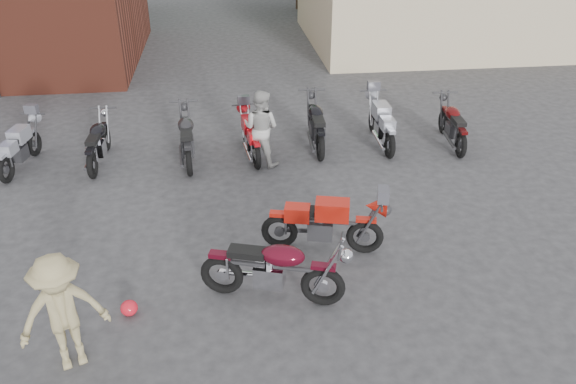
{
  "coord_description": "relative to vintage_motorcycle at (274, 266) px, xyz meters",
  "views": [
    {
      "loc": [
        -0.1,
        -6.95,
        5.63
      ],
      "look_at": [
        0.93,
        1.51,
        0.9
      ],
      "focal_mm": 35.0,
      "sensor_mm": 36.0,
      "label": 1
    }
  ],
  "objects": [
    {
      "name": "row_bike_2",
      "position": [
        -3.45,
        5.22,
        -0.06
      ],
      "size": [
        0.72,
        1.97,
        1.13
      ],
      "primitive_type": null,
      "rotation": [
        0.0,
        0.0,
        1.53
      ],
      "color": "black",
      "rests_on": "ground"
    },
    {
      "name": "row_bike_4",
      "position": [
        -0.03,
        5.2,
        -0.08
      ],
      "size": [
        0.83,
        1.92,
        1.08
      ],
      "primitive_type": null,
      "rotation": [
        0.0,
        0.0,
        1.69
      ],
      "color": "red",
      "rests_on": "ground"
    },
    {
      "name": "person_tan",
      "position": [
        -2.78,
        -0.98,
        0.23
      ],
      "size": [
        1.26,
        0.98,
        1.71
      ],
      "primitive_type": "imported",
      "rotation": [
        0.0,
        0.0,
        0.35
      ],
      "color": "tan",
      "rests_on": "ground"
    },
    {
      "name": "sportbike",
      "position": [
        0.98,
        1.2,
        -0.04
      ],
      "size": [
        2.13,
        1.13,
        1.17
      ],
      "primitive_type": null,
      "rotation": [
        0.0,
        0.0,
        -0.24
      ],
      "color": "red",
      "rests_on": "ground"
    },
    {
      "name": "row_bike_1",
      "position": [
        -5.13,
        5.19,
        -0.08
      ],
      "size": [
        0.92,
        1.94,
        1.08
      ],
      "primitive_type": null,
      "rotation": [
        0.0,
        0.0,
        1.4
      ],
      "color": "#9A9CA8",
      "rests_on": "ground"
    },
    {
      "name": "ground",
      "position": [
        -0.51,
        0.22,
        -0.62
      ],
      "size": [
        90.0,
        90.0,
        0.0
      ],
      "primitive_type": "plane",
      "color": "#313133"
    },
    {
      "name": "row_bike_7",
      "position": [
        4.84,
        5.27,
        -0.05
      ],
      "size": [
        0.82,
        2.01,
        1.14
      ],
      "primitive_type": null,
      "rotation": [
        0.0,
        0.0,
        1.48
      ],
      "color": "#4B090A",
      "rests_on": "ground"
    },
    {
      "name": "row_bike_5",
      "position": [
        1.56,
        5.56,
        -0.01
      ],
      "size": [
        0.78,
        2.15,
        1.23
      ],
      "primitive_type": null,
      "rotation": [
        0.0,
        0.0,
        1.54
      ],
      "color": "black",
      "rests_on": "ground"
    },
    {
      "name": "helmet",
      "position": [
        -2.17,
        -0.09,
        -0.51
      ],
      "size": [
        0.28,
        0.28,
        0.23
      ],
      "primitive_type": "ellipsoid",
      "rotation": [
        0.0,
        0.0,
        0.11
      ],
      "color": "red",
      "rests_on": "ground"
    },
    {
      "name": "vintage_motorcycle",
      "position": [
        0.0,
        0.0,
        0.0
      ],
      "size": [
        2.26,
        1.32,
        1.25
      ],
      "primitive_type": null,
      "rotation": [
        0.0,
        0.0,
        -0.3
      ],
      "color": "#470816",
      "rests_on": "ground"
    },
    {
      "name": "row_bike_6",
      "position": [
        3.13,
        5.47,
        -0.03
      ],
      "size": [
        0.69,
        2.05,
        1.19
      ],
      "primitive_type": null,
      "rotation": [
        0.0,
        0.0,
        1.56
      ],
      "color": "#9496A1",
      "rests_on": "ground"
    },
    {
      "name": "row_bike_3",
      "position": [
        -1.47,
        5.15,
        -0.01
      ],
      "size": [
        0.84,
        2.14,
        1.22
      ],
      "primitive_type": null,
      "rotation": [
        0.0,
        0.0,
        1.64
      ],
      "color": "black",
      "rests_on": "ground"
    },
    {
      "name": "person_light",
      "position": [
        0.18,
        4.76,
        0.24
      ],
      "size": [
        1.05,
        0.99,
        1.72
      ],
      "primitive_type": "imported",
      "rotation": [
        0.0,
        0.0,
        2.61
      ],
      "color": "#A9A8A5",
      "rests_on": "ground"
    }
  ]
}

